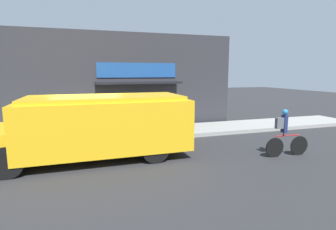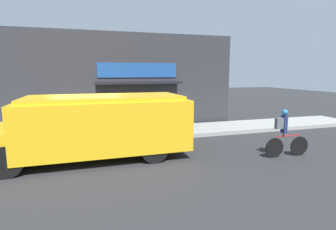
% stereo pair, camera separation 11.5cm
% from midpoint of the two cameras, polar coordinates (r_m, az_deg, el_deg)
% --- Properties ---
extents(ground_plane, '(70.00, 70.00, 0.00)m').
position_cam_midpoint_polar(ground_plane, '(10.73, -17.27, -6.47)').
color(ground_plane, '#2B2B2D').
extents(sidewalk, '(28.00, 2.30, 0.18)m').
position_cam_midpoint_polar(sidewalk, '(11.82, -17.35, -4.60)').
color(sidewalk, '#999993').
rests_on(sidewalk, ground_plane).
extents(storefront, '(15.03, 1.01, 4.75)m').
position_cam_midpoint_polar(storefront, '(12.93, -17.48, 6.81)').
color(storefront, '#2D2D33').
rests_on(storefront, ground_plane).
extents(school_bus, '(6.68, 2.77, 2.08)m').
position_cam_midpoint_polar(school_bus, '(8.88, -16.00, -2.23)').
color(school_bus, yellow).
rests_on(school_bus, ground_plane).
extents(cyclist, '(1.64, 0.21, 1.62)m').
position_cam_midpoint_polar(cyclist, '(9.65, 23.79, -3.86)').
color(cyclist, black).
rests_on(cyclist, ground_plane).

